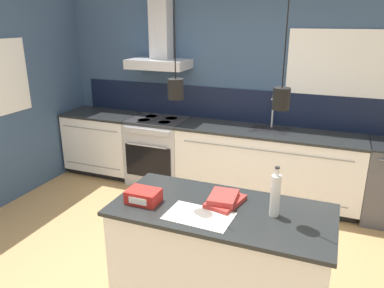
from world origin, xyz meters
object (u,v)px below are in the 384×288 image
Objects in this scene: bottle_on_island at (275,195)px; red_supply_box at (143,196)px; book_stack at (224,200)px; oven_range at (158,151)px.

bottle_on_island is 0.96m from red_supply_box.
red_supply_box is at bearing -169.96° from bottle_on_island.
oven_range is at bearing 127.98° from book_stack.
bottle_on_island is 0.39m from book_stack.
red_supply_box reaches higher than book_stack.
book_stack is at bearing 175.24° from bottle_on_island.
book_stack is at bearing 19.10° from red_supply_box.
book_stack is (-0.37, 0.03, -0.12)m from bottle_on_island.
oven_range is 2.88m from bottle_on_island.
bottle_on_island reaches higher than book_stack.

